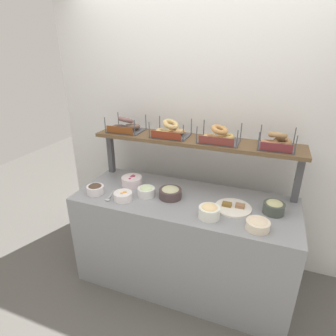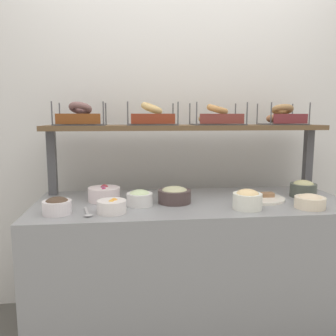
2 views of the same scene
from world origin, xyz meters
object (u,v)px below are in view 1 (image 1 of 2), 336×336
bowl_egg_salad (209,211)px  bowl_potato_salad (258,224)px  bagel_basket_plain (170,131)px  bagel_basket_sesame (219,136)px  bowl_scallion_spread (146,191)px  serving_plate_white (233,207)px  bowl_tuna_salad (170,192)px  bowl_beet_salad (132,181)px  bowl_fruit_salad (123,196)px  bagel_basket_poppy (126,126)px  bowl_hummus (274,207)px  bowl_chocolate_spread (95,189)px  bagel_basket_everything (276,142)px  serving_spoon_near_plate (109,197)px

bowl_egg_salad → bowl_potato_salad: 0.34m
bagel_basket_plain → bagel_basket_sesame: bagel_basket_plain is taller
bowl_scallion_spread → serving_plate_white: bearing=3.9°
bowl_tuna_salad → bagel_basket_sesame: (0.31, 0.28, 0.43)m
serving_plate_white → bowl_egg_salad: bearing=-128.3°
bowl_egg_salad → bowl_potato_salad: size_ratio=0.96×
bowl_egg_salad → bowl_tuna_salad: (-0.36, 0.18, -0.01)m
bagel_basket_sesame → bowl_beet_salad: bearing=-164.8°
bowl_fruit_salad → bagel_basket_poppy: (-0.20, 0.46, 0.44)m
bowl_egg_salad → bagel_basket_plain: size_ratio=0.50×
serving_plate_white → bagel_basket_sesame: 0.58m
bowl_hummus → bowl_fruit_salad: size_ratio=1.05×
bowl_chocolate_spread → bagel_basket_everything: size_ratio=0.52×
bowl_scallion_spread → bowl_tuna_salad: (0.20, 0.04, 0.00)m
bowl_beet_salad → serving_spoon_near_plate: (-0.06, -0.28, -0.03)m
serving_plate_white → serving_spoon_near_plate: 0.99m
bowl_potato_salad → bowl_chocolate_spread: 1.32m
bowl_potato_salad → bowl_fruit_salad: bearing=178.5°
bowl_tuna_salad → bowl_fruit_salad: (-0.34, -0.17, -0.01)m
bagel_basket_poppy → bowl_tuna_salad: bearing=-28.5°
bowl_scallion_spread → bowl_fruit_salad: bearing=-138.1°
bowl_scallion_spread → bowl_fruit_salad: 0.19m
bowl_egg_salad → bagel_basket_poppy: bearing=152.5°
bowl_fruit_salad → bagel_basket_poppy: bagel_basket_poppy is taller
bowl_scallion_spread → bowl_hummus: bowl_hummus is taller
bowl_tuna_salad → serving_spoon_near_plate: bowl_tuna_salad is taller
bowl_scallion_spread → bowl_chocolate_spread: bearing=-164.1°
bowl_chocolate_spread → bagel_basket_poppy: bagel_basket_poppy is taller
bowl_scallion_spread → bagel_basket_sesame: 0.74m
bagel_basket_plain → bowl_hummus: bearing=-14.6°
bowl_hummus → bowl_chocolate_spread: bowl_hummus is taller
bowl_beet_salad → bagel_basket_poppy: bearing=125.4°
bowl_potato_salad → bowl_beet_salad: bearing=165.4°
bowl_fruit_salad → serving_plate_white: size_ratio=0.53×
bagel_basket_poppy → serving_plate_white: bearing=-15.2°
bowl_tuna_salad → bowl_fruit_salad: bowl_tuna_salad is taller
bowl_egg_salad → bagel_basket_everything: (0.38, 0.46, 0.43)m
serving_plate_white → serving_spoon_near_plate: size_ratio=1.60×
serving_plate_white → serving_spoon_near_plate: (-0.97, -0.20, -0.00)m
bowl_chocolate_spread → bagel_basket_plain: bagel_basket_plain is taller
bowl_hummus → bagel_basket_sesame: (-0.48, 0.23, 0.42)m
bowl_chocolate_spread → bagel_basket_poppy: (0.07, 0.45, 0.44)m
bowl_potato_salad → serving_plate_white: bowl_potato_salad is taller
bowl_beet_salad → serving_plate_white: bearing=-5.2°
bagel_basket_plain → bagel_basket_sesame: 0.42m
serving_plate_white → bowl_scallion_spread: bearing=-176.1°
bowl_hummus → bowl_tuna_salad: size_ratio=0.83×
bowl_egg_salad → bagel_basket_sesame: size_ratio=0.48×
serving_plate_white → bagel_basket_plain: bearing=155.6°
bowl_potato_salad → bowl_scallion_spread: size_ratio=1.12×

